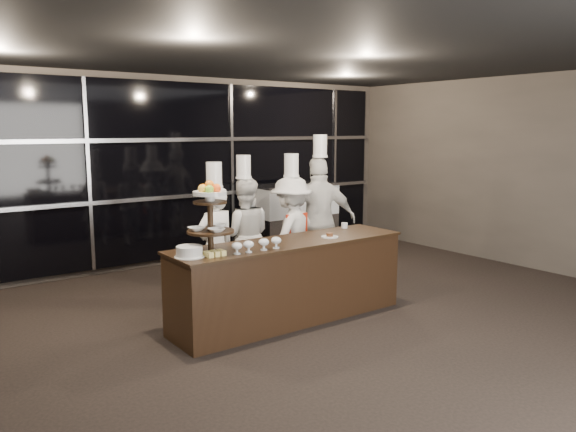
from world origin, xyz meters
TOP-DOWN VIEW (x-y plane):
  - room at (0.00, 0.00)m, footprint 10.00×10.00m
  - window_wall at (0.00, 4.94)m, footprint 8.60×0.10m
  - buffet_counter at (0.02, 1.66)m, footprint 2.84×0.74m
  - display_stand at (-0.99, 1.66)m, footprint 0.48×0.48m
  - compotes at (-0.57, 1.44)m, footprint 0.59×0.11m
  - layer_cake at (-1.25, 1.61)m, footprint 0.30×0.30m
  - pastry_squares at (-1.03, 1.50)m, footprint 0.20×0.13m
  - small_plate at (0.52, 1.56)m, footprint 0.20×0.20m
  - chef_cup at (1.07, 1.91)m, footprint 0.08×0.08m
  - display_case at (2.08, 4.30)m, footprint 1.49×0.65m
  - chef_a at (-0.40, 2.62)m, footprint 0.58×0.41m
  - chef_b at (0.20, 2.93)m, footprint 0.93×0.87m
  - chef_c at (0.75, 2.62)m, footprint 1.14×0.91m
  - chef_d at (1.26, 2.64)m, footprint 1.14×0.82m

SIDE VIEW (x-z plane):
  - buffet_counter at x=0.02m, z-range 0.01..0.93m
  - display_case at x=2.08m, z-range 0.07..1.31m
  - chef_a at x=-0.40m, z-range -0.11..1.67m
  - chef_b at x=0.20m, z-range -0.13..1.70m
  - chef_c at x=0.75m, z-range -0.14..1.71m
  - chef_d at x=1.26m, z-range -0.14..1.96m
  - small_plate at x=0.52m, z-range 0.91..0.96m
  - pastry_squares at x=-1.03m, z-range 0.92..0.97m
  - chef_cup at x=1.07m, z-range 0.92..0.99m
  - layer_cake at x=-1.25m, z-range 0.92..1.03m
  - compotes at x=-0.57m, z-range 0.94..1.06m
  - display_stand at x=-0.99m, z-range 0.97..1.71m
  - room at x=0.00m, z-range -3.50..6.50m
  - window_wall at x=0.00m, z-range 0.10..2.90m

